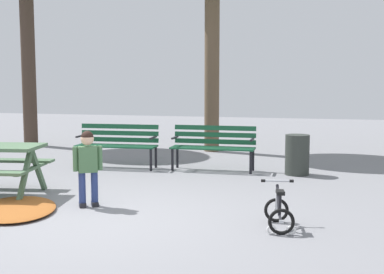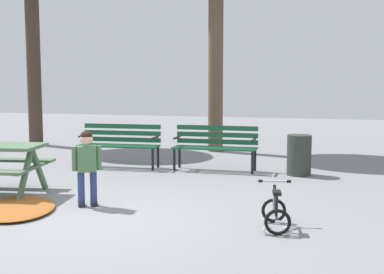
{
  "view_description": "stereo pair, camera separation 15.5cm",
  "coord_description": "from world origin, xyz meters",
  "px_view_note": "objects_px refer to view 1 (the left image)",
  "views": [
    {
      "loc": [
        2.74,
        -5.75,
        1.73
      ],
      "look_at": [
        0.75,
        1.92,
        0.85
      ],
      "focal_mm": 48.18,
      "sensor_mm": 36.0,
      "label": 1
    },
    {
      "loc": [
        2.89,
        -5.71,
        1.73
      ],
      "look_at": [
        0.75,
        1.92,
        0.85
      ],
      "focal_mm": 48.18,
      "sensor_mm": 36.0,
      "label": 2
    }
  ],
  "objects_px": {
    "park_bench_far_left": "(118,142)",
    "park_bench_left": "(214,144)",
    "child_standing": "(88,162)",
    "trash_bin": "(297,155)",
    "kids_bicycle": "(279,212)"
  },
  "relations": [
    {
      "from": "park_bench_far_left",
      "to": "child_standing",
      "type": "distance_m",
      "value": 3.19
    },
    {
      "from": "park_bench_far_left",
      "to": "child_standing",
      "type": "bearing_deg",
      "value": -74.49
    },
    {
      "from": "park_bench_far_left",
      "to": "kids_bicycle",
      "type": "relative_size",
      "value": 2.67
    },
    {
      "from": "park_bench_far_left",
      "to": "park_bench_left",
      "type": "xyz_separation_m",
      "value": [
        1.9,
        0.17,
        0.0
      ]
    },
    {
      "from": "park_bench_left",
      "to": "kids_bicycle",
      "type": "relative_size",
      "value": 2.64
    },
    {
      "from": "park_bench_far_left",
      "to": "trash_bin",
      "type": "height_order",
      "value": "park_bench_far_left"
    },
    {
      "from": "park_bench_far_left",
      "to": "child_standing",
      "type": "xyz_separation_m",
      "value": [
        0.85,
        -3.08,
        0.1
      ]
    },
    {
      "from": "child_standing",
      "to": "trash_bin",
      "type": "relative_size",
      "value": 1.42
    },
    {
      "from": "kids_bicycle",
      "to": "trash_bin",
      "type": "bearing_deg",
      "value": 89.76
    },
    {
      "from": "child_standing",
      "to": "kids_bicycle",
      "type": "xyz_separation_m",
      "value": [
        2.62,
        -0.4,
        -0.41
      ]
    },
    {
      "from": "park_bench_left",
      "to": "trash_bin",
      "type": "distance_m",
      "value": 1.59
    },
    {
      "from": "park_bench_left",
      "to": "child_standing",
      "type": "bearing_deg",
      "value": -107.92
    },
    {
      "from": "park_bench_far_left",
      "to": "park_bench_left",
      "type": "distance_m",
      "value": 1.91
    },
    {
      "from": "child_standing",
      "to": "trash_bin",
      "type": "distance_m",
      "value": 4.12
    },
    {
      "from": "child_standing",
      "to": "trash_bin",
      "type": "xyz_separation_m",
      "value": [
        2.63,
        3.16,
        -0.25
      ]
    }
  ]
}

